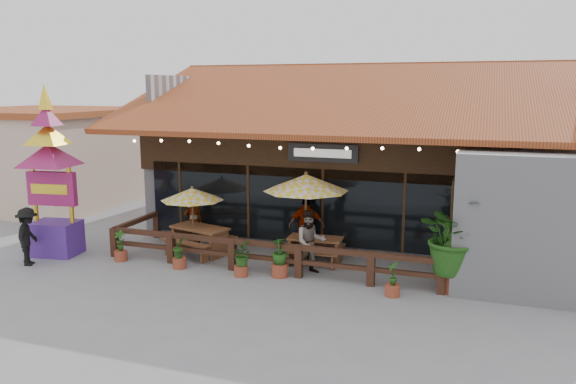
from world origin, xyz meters
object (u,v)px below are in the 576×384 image
at_px(umbrella_right, 306,183).
at_px(tropical_plant, 453,238).
at_px(pedestrian, 28,236).
at_px(thai_sign_tower, 50,159).
at_px(picnic_table_left, 200,236).
at_px(picnic_table_right, 315,245).
at_px(umbrella_left, 192,194).

bearing_deg(umbrella_right, tropical_plant, -16.05).
bearing_deg(pedestrian, thai_sign_tower, -25.64).
distance_m(picnic_table_left, picnic_table_right, 3.69).
relative_size(thai_sign_tower, pedestrian, 3.30).
height_order(umbrella_right, picnic_table_right, umbrella_right).
bearing_deg(thai_sign_tower, umbrella_right, 14.43).
bearing_deg(thai_sign_tower, pedestrian, -89.62).
distance_m(umbrella_left, picnic_table_left, 1.31).
xyz_separation_m(umbrella_right, tropical_plant, (4.30, -1.24, -0.97)).
xyz_separation_m(picnic_table_right, pedestrian, (-7.89, -3.00, 0.34)).
xyz_separation_m(tropical_plant, pedestrian, (-11.87, -1.83, -0.56)).
bearing_deg(umbrella_left, pedestrian, -144.13).
bearing_deg(pedestrian, umbrella_left, -80.15).
bearing_deg(tropical_plant, picnic_table_left, 173.82).
distance_m(umbrella_left, umbrella_right, 3.71).
height_order(umbrella_right, thai_sign_tower, thai_sign_tower).
distance_m(umbrella_right, picnic_table_right, 1.89).
xyz_separation_m(thai_sign_tower, tropical_plant, (11.88, 0.71, -1.59)).
bearing_deg(tropical_plant, umbrella_left, 172.89).
bearing_deg(tropical_plant, pedestrian, -171.23).
distance_m(thai_sign_tower, pedestrian, 2.42).
distance_m(picnic_table_right, thai_sign_tower, 8.49).
distance_m(umbrella_right, tropical_plant, 4.58).
bearing_deg(tropical_plant, umbrella_right, 163.95).
xyz_separation_m(umbrella_right, picnic_table_right, (0.32, -0.06, -1.86)).
relative_size(umbrella_left, tropical_plant, 1.05).
xyz_separation_m(umbrella_left, umbrella_right, (3.67, 0.24, 0.53)).
bearing_deg(pedestrian, picnic_table_right, -95.19).
relative_size(picnic_table_left, tropical_plant, 0.87).
bearing_deg(pedestrian, tropical_plant, -107.26).
distance_m(picnic_table_left, tropical_plant, 7.74).
distance_m(umbrella_left, thai_sign_tower, 4.42).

